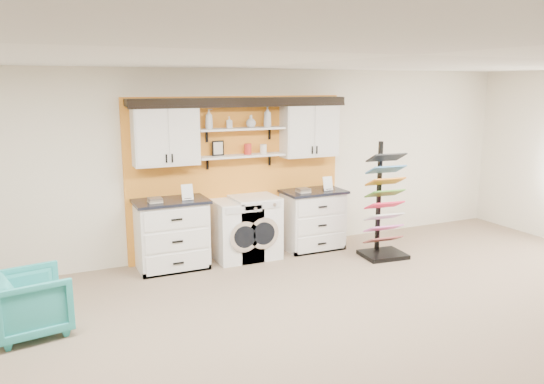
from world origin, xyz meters
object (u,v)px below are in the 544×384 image
sample_rack (383,221)px  armchair (32,303)px  washer (236,230)px  base_cabinet_right (313,219)px  dryer (255,227)px  base_cabinet_left (172,234)px

sample_rack → armchair: size_ratio=2.39×
sample_rack → washer: bearing=164.2°
armchair → base_cabinet_right: bearing=-80.8°
dryer → armchair: size_ratio=1.28×
base_cabinet_right → sample_rack: sample_rack is taller
washer → armchair: bearing=-154.1°
washer → dryer: 0.30m
base_cabinet_left → washer: bearing=-0.2°
base_cabinet_left → armchair: (-1.83, -1.36, -0.17)m
washer → dryer: dryer is taller
washer → dryer: bearing=-0.0°
dryer → sample_rack: size_ratio=0.54×
base_cabinet_left → armchair: size_ratio=1.40×
dryer → sample_rack: (1.77, -0.80, 0.08)m
washer → armchair: (-2.80, -1.36, -0.12)m
sample_rack → base_cabinet_left: bearing=170.5°
sample_rack → dryer: bearing=161.0°
base_cabinet_left → dryer: base_cabinet_left is taller
dryer → washer: bearing=180.0°
base_cabinet_left → dryer: size_ratio=1.10×
base_cabinet_left → dryer: 1.26m
base_cabinet_left → sample_rack: size_ratio=0.59×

